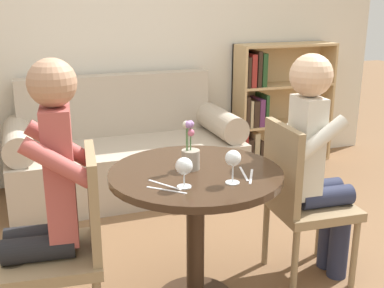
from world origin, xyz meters
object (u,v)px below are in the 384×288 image
couch (125,155)px  wine_glass_right (233,159)px  wine_glass_left (184,167)px  chair_right (300,196)px  person_right (317,161)px  flower_vase (190,153)px  bookshelf_right (270,105)px  person_left (44,203)px  chair_left (69,241)px

couch → wine_glass_right: bearing=-86.9°
couch → wine_glass_left: (-0.12, -1.80, 0.51)m
chair_right → couch: bearing=24.9°
person_right → wine_glass_right: person_right is taller
flower_vase → person_right: bearing=-0.8°
bookshelf_right → wine_glass_right: size_ratio=7.35×
bookshelf_right → chair_right: 2.05m
chair_right → flower_vase: bearing=93.7°
couch → person_right: (0.70, -1.60, 0.38)m
wine_glass_left → wine_glass_right: 0.22m
bookshelf_right → person_left: person_left is taller
chair_right → person_left: bearing=96.8°
bookshelf_right → chair_right: size_ratio=1.25×
person_left → couch: bearing=163.6°
bookshelf_right → wine_glass_right: bookshelf_right is taller
couch → flower_vase: flower_vase is taller
bookshelf_right → chair_right: bookshelf_right is taller
bookshelf_right → chair_left: size_ratio=1.25×
couch → chair_left: size_ratio=2.02×
flower_vase → person_left: bearing=-174.2°
wine_glass_right → chair_right: bearing=24.7°
person_left → person_right: size_ratio=1.03×
wine_glass_right → flower_vase: flower_vase is taller
chair_right → flower_vase: size_ratio=3.73×
chair_left → wine_glass_left: (0.50, -0.12, 0.33)m
person_left → person_right: bearing=98.9°
couch → bookshelf_right: size_ratio=1.61×
wine_glass_left → chair_left: bearing=166.0°
person_left → wine_glass_left: (0.58, -0.14, 0.14)m
person_right → chair_right: bearing=87.3°
chair_right → wine_glass_right: (-0.52, -0.24, 0.35)m
person_left → wine_glass_left: person_left is taller
person_left → wine_glass_right: (0.80, -0.17, 0.15)m
chair_left → person_right: bearing=99.8°
chair_left → chair_right: (1.23, 0.09, 0.00)m
chair_left → person_left: person_left is taller
bookshelf_right → wine_glass_left: (-1.58, -2.07, 0.27)m
chair_right → wine_glass_left: size_ratio=6.63×
person_left → wine_glass_right: 0.84m
wine_glass_left → chair_right: bearing=15.9°
bookshelf_right → couch: bearing=-169.5°
chair_left → flower_vase: bearing=104.6°
couch → flower_vase: (-0.01, -1.59, 0.50)m
person_left → flower_vase: person_left is taller
couch → wine_glass_right: (0.10, -1.83, 0.53)m
chair_left → flower_vase: (0.60, 0.09, 0.32)m
chair_right → bookshelf_right: bearing=-20.6°
wine_glass_right → couch: bearing=93.1°
bookshelf_right → wine_glass_left: size_ratio=8.30×
couch → chair_right: (0.62, -1.59, 0.18)m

